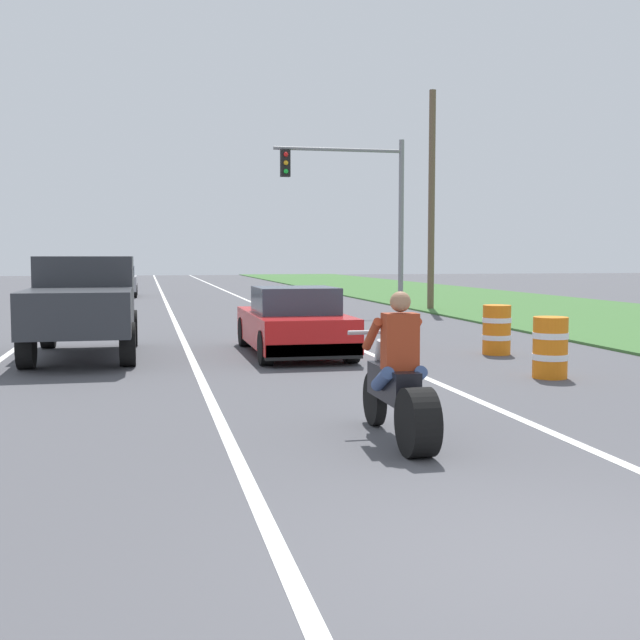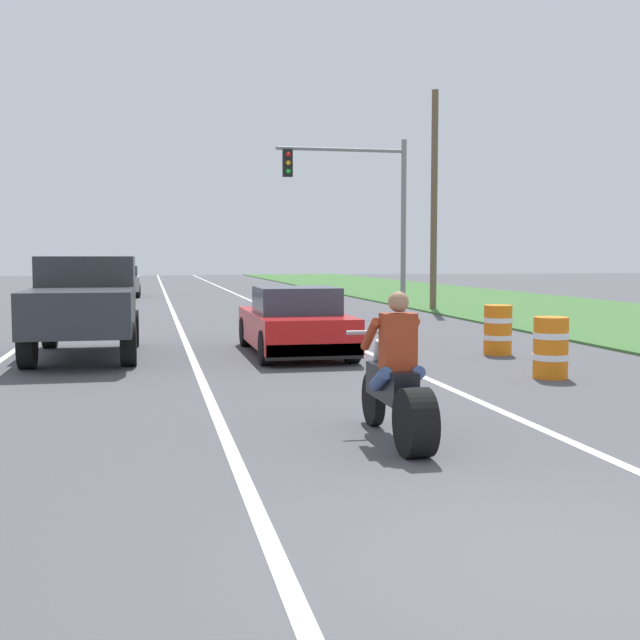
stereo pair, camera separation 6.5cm
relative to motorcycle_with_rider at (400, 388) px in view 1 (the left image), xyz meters
The scene contains 13 objects.
ground_plane 3.66m from the motorcycle_with_rider, 89.43° to the right, with size 160.00×160.00×0.00m, color #4C4C51.
lane_stripe_left_solid 17.25m from the motorcycle_with_rider, 108.12° to the left, with size 0.14×120.00×0.01m, color white.
lane_stripe_right_solid 16.50m from the motorcycle_with_rider, 83.61° to the left, with size 0.14×120.00×0.01m, color white.
lane_stripe_centre_dashed 16.49m from the motorcycle_with_rider, 96.14° to the left, with size 0.14×120.00×0.01m, color white.
grass_verge_right 20.29m from the motorcycle_with_rider, 53.89° to the left, with size 10.00×120.00×0.06m, color #3D6B33.
motorcycle_with_rider is the anchor object (origin of this frame).
sports_car_red 7.96m from the motorcycle_with_rider, 87.77° to the left, with size 1.84×4.30×1.37m.
pickup_truck_left_lane_dark_grey 9.28m from the motorcycle_with_rider, 114.33° to the left, with size 2.02×4.80×1.98m.
traffic_light_mast_near 20.04m from the motorcycle_with_rider, 76.08° to the left, with size 4.59×0.34×6.00m.
utility_pole_roadside 21.81m from the motorcycle_with_rider, 69.28° to the left, with size 0.24×0.24×7.95m, color brown.
construction_barrel_nearest 5.48m from the motorcycle_with_rider, 45.78° to the left, with size 0.58×0.58×1.00m.
construction_barrel_mid 8.28m from the motorcycle_with_rider, 58.65° to the left, with size 0.58×0.58×1.00m.
distant_car_far_ahead 32.90m from the motorcycle_with_rider, 96.83° to the left, with size 1.80×4.00×1.50m.
Camera 1 is at (-2.65, -4.55, 1.99)m, focal length 45.69 mm.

